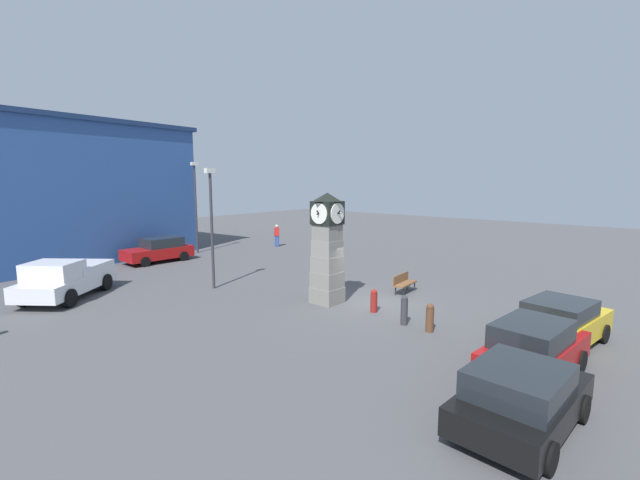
# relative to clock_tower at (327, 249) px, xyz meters

# --- Properties ---
(ground_plane) EXTENTS (85.03, 85.03, 0.00)m
(ground_plane) POSITION_rel_clock_tower_xyz_m (1.29, -1.54, -2.41)
(ground_plane) COLOR #4C4C4F
(clock_tower) EXTENTS (1.46, 1.47, 4.89)m
(clock_tower) POSITION_rel_clock_tower_xyz_m (0.00, 0.00, 0.00)
(clock_tower) COLOR gray
(clock_tower) RESTS_ON ground_plane
(bollard_near_tower) EXTENTS (0.29, 0.29, 1.05)m
(bollard_near_tower) POSITION_rel_clock_tower_xyz_m (-0.44, -5.15, -1.88)
(bollard_near_tower) COLOR brown
(bollard_near_tower) RESTS_ON ground_plane
(bollard_mid_row) EXTENTS (0.27, 0.27, 1.14)m
(bollard_mid_row) POSITION_rel_clock_tower_xyz_m (-0.37, -4.07, -1.84)
(bollard_mid_row) COLOR #333338
(bollard_mid_row) RESTS_ON ground_plane
(bollard_far_row) EXTENTS (0.29, 0.29, 0.97)m
(bollard_far_row) POSITION_rel_clock_tower_xyz_m (0.20, -2.34, -1.92)
(bollard_far_row) COLOR maroon
(bollard_far_row) RESTS_ON ground_plane
(car_navy_sedan) EXTENTS (4.01, 2.25, 1.50)m
(car_navy_sedan) POSITION_rel_clock_tower_xyz_m (-4.80, -9.41, -1.65)
(car_navy_sedan) COLOR black
(car_navy_sedan) RESTS_ON ground_plane
(car_near_tower) EXTENTS (4.17, 2.17, 1.63)m
(car_near_tower) POSITION_rel_clock_tower_xyz_m (-1.92, -8.95, -1.60)
(car_near_tower) COLOR #A51111
(car_near_tower) RESTS_ON ground_plane
(car_by_building) EXTENTS (4.09, 2.46, 1.54)m
(car_by_building) POSITION_rel_clock_tower_xyz_m (1.26, -9.01, -1.63)
(car_by_building) COLOR gold
(car_by_building) RESTS_ON ground_plane
(car_far_lot) EXTENTS (4.36, 2.11, 1.60)m
(car_far_lot) POSITION_rel_clock_tower_xyz_m (0.12, 14.55, -1.61)
(car_far_lot) COLOR #A51111
(car_far_lot) RESTS_ON ground_plane
(pickup_truck) EXTENTS (5.12, 4.64, 1.85)m
(pickup_truck) POSITION_rel_clock_tower_xyz_m (-7.21, 9.68, -1.48)
(pickup_truck) COLOR silver
(pickup_truck) RESTS_ON ground_plane
(bench) EXTENTS (1.63, 0.64, 0.90)m
(bench) POSITION_rel_clock_tower_xyz_m (3.71, -1.75, -1.89)
(bench) COLOR brown
(bench) RESTS_ON ground_plane
(pedestrian_by_cars) EXTENTS (0.46, 0.43, 1.79)m
(pedestrian_by_cars) POSITION_rel_clock_tower_xyz_m (9.65, 13.20, -1.38)
(pedestrian_by_cars) COLOR #264CA5
(pedestrian_by_cars) RESTS_ON ground_plane
(street_lamp_near_road) EXTENTS (0.50, 0.24, 6.68)m
(street_lamp_near_road) POSITION_rel_clock_tower_xyz_m (3.81, 15.66, 1.43)
(street_lamp_near_road) COLOR #333338
(street_lamp_near_road) RESTS_ON ground_plane
(street_lamp_far_side) EXTENTS (0.50, 0.24, 5.99)m
(street_lamp_far_side) POSITION_rel_clock_tower_xyz_m (-1.75, 5.96, 1.07)
(street_lamp_far_side) COLOR #333338
(street_lamp_far_side) RESTS_ON ground_plane
(warehouse_blue_far) EXTENTS (19.81, 12.98, 9.25)m
(warehouse_blue_far) POSITION_rel_clock_tower_xyz_m (-5.10, 21.39, 2.22)
(warehouse_blue_far) COLOR #2D5193
(warehouse_blue_far) RESTS_ON ground_plane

